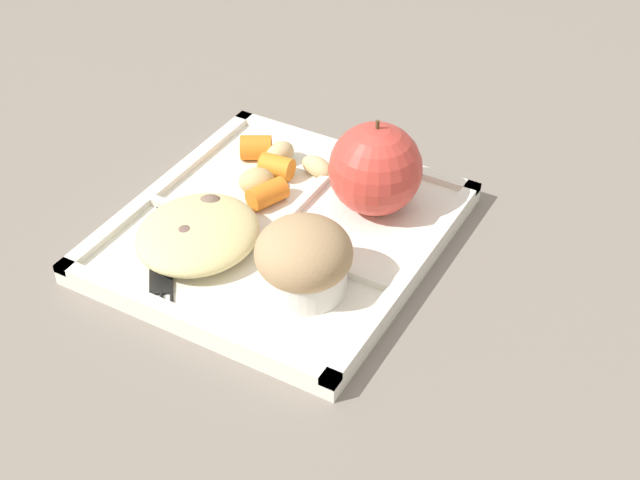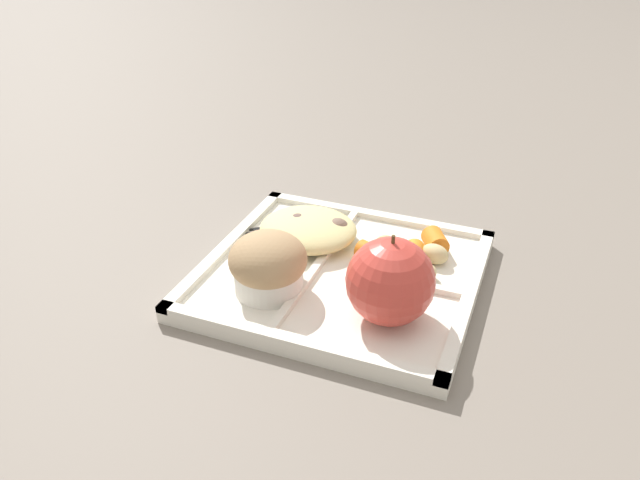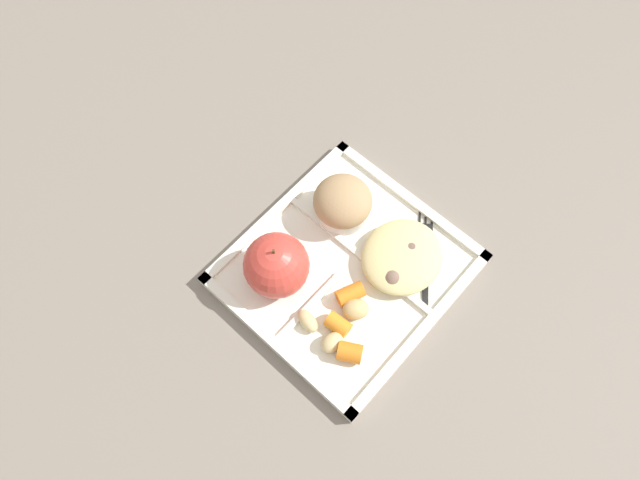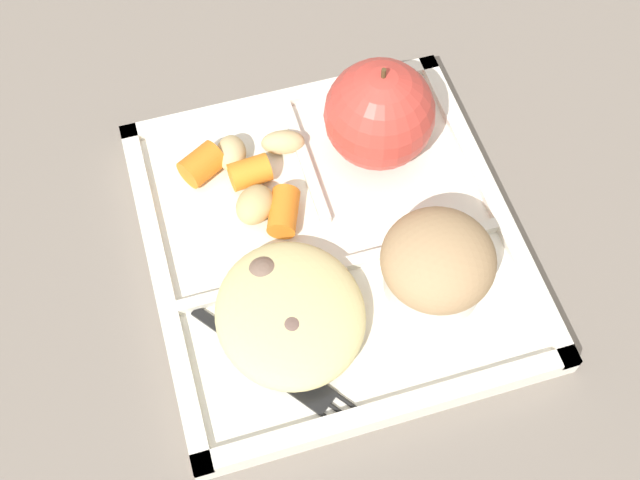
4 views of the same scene
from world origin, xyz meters
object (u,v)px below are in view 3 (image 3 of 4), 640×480
at_px(lunch_tray, 346,270).
at_px(plastic_fork, 425,250).
at_px(green_apple, 276,265).
at_px(bran_muffin, 342,203).

distance_m(lunch_tray, plastic_fork, 0.12).
distance_m(lunch_tray, green_apple, 0.11).
bearing_deg(lunch_tray, green_apple, 139.90).
distance_m(green_apple, bran_muffin, 0.13).
relative_size(lunch_tray, bran_muffin, 3.61).
xyz_separation_m(bran_muffin, plastic_fork, (0.04, -0.13, -0.03)).
bearing_deg(bran_muffin, plastic_fork, -73.95).
relative_size(bran_muffin, plastic_fork, 0.69).
height_order(lunch_tray, green_apple, green_apple).
bearing_deg(green_apple, bran_muffin, 0.00).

